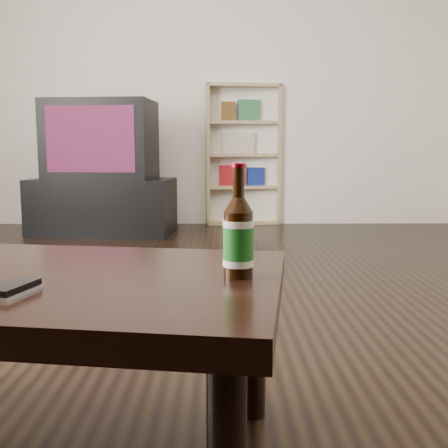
{
  "coord_description": "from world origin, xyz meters",
  "views": [
    {
      "loc": [
        0.12,
        -1.94,
        0.68
      ],
      "look_at": [
        0.12,
        -0.87,
        0.54
      ],
      "focal_mm": 42.0,
      "sensor_mm": 36.0,
      "label": 1
    }
  ],
  "objects_px": {
    "bookshelf": "(240,152)",
    "beer_bottle": "(238,238)",
    "tv": "(101,140)",
    "tv_stand": "(103,206)",
    "phone": "(13,289)",
    "coffee_table": "(20,298)"
  },
  "relations": [
    {
      "from": "bookshelf",
      "to": "beer_bottle",
      "type": "bearing_deg",
      "value": -99.2
    },
    {
      "from": "tv",
      "to": "bookshelf",
      "type": "height_order",
      "value": "bookshelf"
    },
    {
      "from": "tv_stand",
      "to": "phone",
      "type": "relative_size",
      "value": 9.67
    },
    {
      "from": "tv_stand",
      "to": "bookshelf",
      "type": "xyz_separation_m",
      "value": [
        1.17,
        0.68,
        0.45
      ]
    },
    {
      "from": "tv_stand",
      "to": "beer_bottle",
      "type": "xyz_separation_m",
      "value": [
        1.01,
        -3.28,
        0.28
      ]
    },
    {
      "from": "tv",
      "to": "phone",
      "type": "distance_m",
      "value": 3.47
    },
    {
      "from": "bookshelf",
      "to": "phone",
      "type": "relative_size",
      "value": 10.95
    },
    {
      "from": "tv_stand",
      "to": "beer_bottle",
      "type": "distance_m",
      "value": 3.44
    },
    {
      "from": "phone",
      "to": "tv_stand",
      "type": "bearing_deg",
      "value": 116.05
    },
    {
      "from": "tv",
      "to": "coffee_table",
      "type": "bearing_deg",
      "value": -74.83
    },
    {
      "from": "beer_bottle",
      "to": "phone",
      "type": "relative_size",
      "value": 2.0
    },
    {
      "from": "phone",
      "to": "coffee_table",
      "type": "bearing_deg",
      "value": 123.8
    },
    {
      "from": "beer_bottle",
      "to": "tv",
      "type": "bearing_deg",
      "value": 107.15
    },
    {
      "from": "bookshelf",
      "to": "coffee_table",
      "type": "relative_size",
      "value": 1.07
    },
    {
      "from": "tv",
      "to": "coffee_table",
      "type": "distance_m",
      "value": 3.31
    },
    {
      "from": "beer_bottle",
      "to": "phone",
      "type": "height_order",
      "value": "beer_bottle"
    },
    {
      "from": "beer_bottle",
      "to": "bookshelf",
      "type": "bearing_deg",
      "value": 87.71
    },
    {
      "from": "coffee_table",
      "to": "phone",
      "type": "xyz_separation_m",
      "value": [
        0.05,
        -0.16,
        0.06
      ]
    },
    {
      "from": "coffee_table",
      "to": "phone",
      "type": "bearing_deg",
      "value": -72.44
    },
    {
      "from": "tv_stand",
      "to": "coffee_table",
      "type": "distance_m",
      "value": 3.29
    },
    {
      "from": "beer_bottle",
      "to": "phone",
      "type": "distance_m",
      "value": 0.45
    },
    {
      "from": "beer_bottle",
      "to": "phone",
      "type": "bearing_deg",
      "value": -163.39
    }
  ]
}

